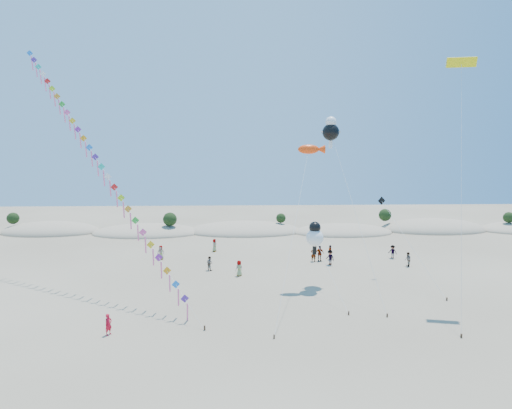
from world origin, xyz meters
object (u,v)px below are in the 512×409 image
(kite_train, at_px, (93,154))
(flyer_foreground, at_px, (108,324))
(parafoil_kite, at_px, (461,66))
(fish_kite, at_px, (311,150))

(kite_train, relative_size, flyer_foreground, 16.02)
(parafoil_kite, distance_m, flyer_foreground, 35.38)
(parafoil_kite, relative_size, flyer_foreground, 13.52)
(kite_train, relative_size, fish_kite, 1.81)
(kite_train, bearing_deg, flyer_foreground, -69.24)
(kite_train, height_order, parafoil_kite, kite_train)
(kite_train, xyz_separation_m, parafoil_kite, (33.12, -5.22, 7.49))
(kite_train, xyz_separation_m, flyer_foreground, (4.54, -11.97, -12.24))
(kite_train, xyz_separation_m, fish_kite, (21.19, -0.24, 0.41))
(kite_train, distance_m, flyer_foreground, 17.71)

